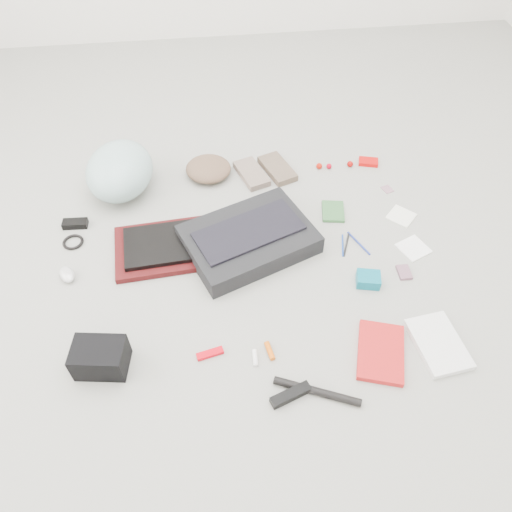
{
  "coord_description": "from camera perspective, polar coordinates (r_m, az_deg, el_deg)",
  "views": [
    {
      "loc": [
        -0.16,
        -1.29,
        1.55
      ],
      "look_at": [
        0.0,
        0.0,
        0.05
      ],
      "focal_mm": 35.0,
      "sensor_mm": 36.0,
      "label": 1
    }
  ],
  "objects": [
    {
      "name": "altoids_tin",
      "position": [
        2.54,
        12.71,
        10.45
      ],
      "size": [
        0.1,
        0.08,
        0.02
      ],
      "primitive_type": "cube",
      "rotation": [
        0.0,
        0.0,
        -0.27
      ],
      "color": "red",
      "rests_on": "ground_plane"
    },
    {
      "name": "book_white",
      "position": [
        1.91,
        20.12,
        -9.41
      ],
      "size": [
        0.19,
        0.25,
        0.02
      ],
      "primitive_type": "cube",
      "rotation": [
        0.0,
        0.0,
        0.12
      ],
      "color": "white",
      "rests_on": "ground_plane"
    },
    {
      "name": "mouse",
      "position": [
        2.1,
        -20.79,
        -1.98
      ],
      "size": [
        0.09,
        0.1,
        0.03
      ],
      "primitive_type": "ellipsoid",
      "rotation": [
        0.0,
        0.0,
        0.43
      ],
      "color": "silver",
      "rests_on": "ground_plane"
    },
    {
      "name": "toiletry_tube_orange",
      "position": [
        1.78,
        1.57,
        -10.78
      ],
      "size": [
        0.03,
        0.07,
        0.02
      ],
      "primitive_type": "cylinder",
      "rotation": [
        1.57,
        0.0,
        0.19
      ],
      "color": "#E05B0B",
      "rests_on": "ground_plane"
    },
    {
      "name": "toiletry_tube_white",
      "position": [
        1.77,
        -0.11,
        -11.55
      ],
      "size": [
        0.02,
        0.06,
        0.02
      ],
      "primitive_type": "cylinder",
      "rotation": [
        1.57,
        0.0,
        -0.04
      ],
      "color": "white",
      "rests_on": "ground_plane"
    },
    {
      "name": "laptop",
      "position": [
        2.08,
        -10.65,
        1.34
      ],
      "size": [
        0.33,
        0.25,
        0.02
      ],
      "primitive_type": "cube",
      "rotation": [
        0.0,
        0.0,
        0.07
      ],
      "color": "black",
      "rests_on": "laptop_sleeve"
    },
    {
      "name": "laptop_sleeve",
      "position": [
        2.1,
        -10.55,
        0.9
      ],
      "size": [
        0.41,
        0.32,
        0.03
      ],
      "primitive_type": "cube",
      "rotation": [
        0.0,
        0.0,
        0.07
      ],
      "color": "#460D0E",
      "rests_on": "ground_plane"
    },
    {
      "name": "pen_blue",
      "position": [
        2.12,
        9.88,
        1.22
      ],
      "size": [
        0.03,
        0.12,
        0.01
      ],
      "primitive_type": "cylinder",
      "rotation": [
        1.57,
        0.0,
        -0.22
      ],
      "color": "#183E9F",
      "rests_on": "ground_plane"
    },
    {
      "name": "messenger_bag",
      "position": [
        2.06,
        -0.82,
        1.94
      ],
      "size": [
        0.6,
        0.52,
        0.08
      ],
      "primitive_type": "cube",
      "rotation": [
        0.0,
        0.0,
        0.38
      ],
      "color": "black",
      "rests_on": "ground_plane"
    },
    {
      "name": "multitool",
      "position": [
        1.79,
        -5.28,
        -11.05
      ],
      "size": [
        0.1,
        0.05,
        0.01
      ],
      "primitive_type": "cube",
      "rotation": [
        0.0,
        0.0,
        0.22
      ],
      "color": "red",
      "rests_on": "ground_plane"
    },
    {
      "name": "pen_navy",
      "position": [
        2.14,
        11.66,
        1.44
      ],
      "size": [
        0.07,
        0.14,
        0.01
      ],
      "primitive_type": "cylinder",
      "rotation": [
        1.57,
        0.0,
        0.42
      ],
      "color": "navy",
      "rests_on": "ground_plane"
    },
    {
      "name": "cable_coil",
      "position": [
        2.23,
        -20.18,
        1.51
      ],
      "size": [
        0.12,
        0.12,
        0.01
      ],
      "primitive_type": "torus",
      "rotation": [
        0.0,
        0.0,
        -0.43
      ],
      "color": "black",
      "rests_on": "ground_plane"
    },
    {
      "name": "book_red",
      "position": [
        1.83,
        14.07,
        -10.62
      ],
      "size": [
        0.22,
        0.27,
        0.02
      ],
      "primitive_type": "cube",
      "rotation": [
        0.0,
        0.0,
        -0.31
      ],
      "color": "red",
      "rests_on": "ground_plane"
    },
    {
      "name": "mitten_left",
      "position": [
        2.4,
        -0.51,
        9.39
      ],
      "size": [
        0.16,
        0.23,
        0.03
      ],
      "primitive_type": "cube",
      "rotation": [
        0.0,
        0.0,
        0.33
      ],
      "color": "gray",
      "rests_on": "ground_plane"
    },
    {
      "name": "mitten_right",
      "position": [
        2.43,
        2.47,
        9.94
      ],
      "size": [
        0.17,
        0.24,
        0.03
      ],
      "primitive_type": "cube",
      "rotation": [
        0.0,
        0.0,
        0.35
      ],
      "color": "brown",
      "rests_on": "ground_plane"
    },
    {
      "name": "stamp_sheet",
      "position": [
        2.42,
        14.78,
        7.39
      ],
      "size": [
        0.06,
        0.06,
        0.0
      ],
      "primitive_type": "cube",
      "rotation": [
        0.0,
        0.0,
        0.32
      ],
      "color": "gray",
      "rests_on": "ground_plane"
    },
    {
      "name": "lollipop_c",
      "position": [
        2.5,
        10.7,
        10.3
      ],
      "size": [
        0.04,
        0.04,
        0.03
      ],
      "primitive_type": "sphere",
      "rotation": [
        0.0,
        0.0,
        0.32
      ],
      "color": "#990704",
      "rests_on": "ground_plane"
    },
    {
      "name": "napkin_bottom",
      "position": [
        2.18,
        17.55,
        0.85
      ],
      "size": [
        0.15,
        0.15,
        0.01
      ],
      "primitive_type": "cube",
      "rotation": [
        0.0,
        0.0,
        0.41
      ],
      "color": "white",
      "rests_on": "ground_plane"
    },
    {
      "name": "bike_pump",
      "position": [
        1.72,
        6.98,
        -15.11
      ],
      "size": [
        0.28,
        0.14,
        0.03
      ],
      "primitive_type": "cylinder",
      "rotation": [
        0.0,
        1.57,
        -0.41
      ],
      "color": "black",
      "rests_on": "ground_plane"
    },
    {
      "name": "lollipop_a",
      "position": [
        2.47,
        7.23,
        10.16
      ],
      "size": [
        0.04,
        0.04,
        0.03
      ],
      "primitive_type": "sphere",
      "rotation": [
        0.0,
        0.0,
        -0.33
      ],
      "color": "#B01103",
      "rests_on": "ground_plane"
    },
    {
      "name": "pen_black",
      "position": [
        2.12,
        10.3,
        1.35
      ],
      "size": [
        0.06,
        0.13,
        0.01
      ],
      "primitive_type": "cylinder",
      "rotation": [
        1.57,
        0.0,
        -0.39
      ],
      "color": "black",
      "rests_on": "ground_plane"
    },
    {
      "name": "notepad",
      "position": [
        2.25,
        8.79,
        5.05
      ],
      "size": [
        0.12,
        0.14,
        0.01
      ],
      "primitive_type": "cube",
      "rotation": [
        0.0,
        0.0,
        -0.18
      ],
      "color": "#326333",
      "rests_on": "ground_plane"
    },
    {
      "name": "u_lock",
      "position": [
        1.7,
        3.97,
        -15.55
      ],
      "size": [
        0.14,
        0.08,
        0.03
      ],
      "primitive_type": "cube",
      "rotation": [
        0.0,
        0.0,
        0.34
      ],
      "color": "black",
      "rests_on": "ground_plane"
    },
    {
      "name": "accordion_wallet",
      "position": [
        1.99,
        12.71,
        -2.63
      ],
      "size": [
        0.1,
        0.09,
        0.05
      ],
      "primitive_type": "cube",
      "rotation": [
        0.0,
        0.0,
        -0.22
      ],
      "color": "#0A738F",
      "rests_on": "ground_plane"
    },
    {
      "name": "bag_flap",
      "position": [
        2.02,
        -0.83,
        2.86
      ],
      "size": [
        0.47,
        0.34,
        0.01
      ],
      "primitive_type": "cube",
      "rotation": [
        0.0,
        0.0,
        0.38
      ],
      "color": "black",
      "rests_on": "messenger_bag"
    },
    {
      "name": "napkin_top",
      "position": [
        2.3,
        16.26,
        4.39
      ],
      "size": [
        0.15,
        0.15,
        0.01
      ],
      "primitive_type": "cube",
      "rotation": [
        0.0,
        0.0,
        0.8
      ],
      "color": "white",
      "rests_on": "ground_plane"
    },
    {
      "name": "bike_helmet",
      "position": [
        2.35,
        -15.31,
        9.38
      ],
      "size": [
        0.36,
        0.41,
        0.22
      ],
      "primitive_type": "ellipsoid",
      "rotation": [
        0.0,
        0.0,
        -0.19
      ],
      "color": "#A6D0CF",
      "rests_on": "ground_plane"
    },
    {
      "name": "ground_plane",
      "position": [
        2.02,
        0.0,
        -0.93
      ],
      "size": [
        4.0,
        4.0,
        0.0
      ],
      "primitive_type": "plane",
      "color": "gray"
    },
    {
      "name": "beanie",
      "position": [
        2.41,
        -5.46,
        9.89
      ],
      "size": [
        0.26,
        0.25,
        0.08
      ],
      "primitive_type": "ellipsoid",
      "rotation": [
        0.0,
        0.0,
        -0.26
      ],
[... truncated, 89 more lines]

